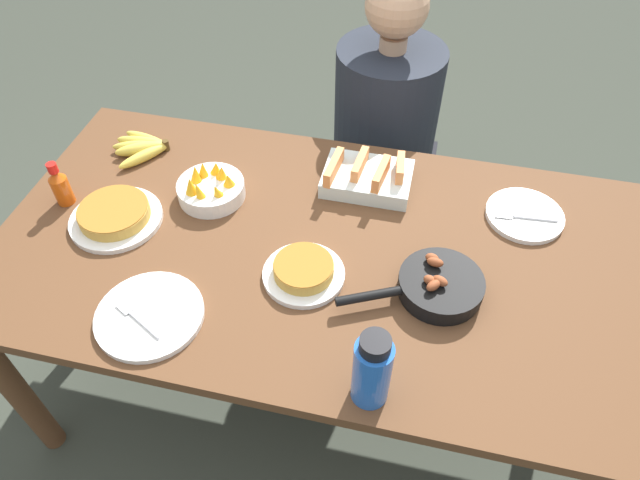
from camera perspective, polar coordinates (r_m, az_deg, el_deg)
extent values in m
plane|color=#383D33|center=(2.17, 0.00, -14.09)|extent=(14.00, 14.00, 0.00)
cube|color=brown|center=(1.57, 0.00, -1.18)|extent=(1.80, 0.95, 0.03)
cylinder|color=brown|center=(1.98, -28.21, -12.97)|extent=(0.07, 0.07, 0.71)
cylinder|color=brown|center=(2.36, -17.90, 3.60)|extent=(0.07, 0.07, 0.71)
cylinder|color=brown|center=(2.19, 24.61, -3.37)|extent=(0.07, 0.07, 0.71)
ellipsoid|color=gold|center=(1.97, -16.90, 9.61)|extent=(0.17, 0.07, 0.03)
ellipsoid|color=gold|center=(1.95, -17.30, 9.31)|extent=(0.18, 0.04, 0.04)
ellipsoid|color=gold|center=(1.94, -17.49, 8.95)|extent=(0.18, 0.08, 0.04)
ellipsoid|color=gold|center=(1.92, -17.38, 8.72)|extent=(0.17, 0.12, 0.04)
ellipsoid|color=gold|center=(1.90, -17.18, 8.05)|extent=(0.13, 0.16, 0.03)
cylinder|color=#4C3819|center=(1.92, -15.14, 9.13)|extent=(0.02, 0.02, 0.04)
cube|color=silver|center=(1.73, 4.75, 6.13)|extent=(0.26, 0.18, 0.05)
cube|color=#ED8E4C|center=(1.69, 1.39, 7.29)|extent=(0.04, 0.14, 0.05)
cube|color=#ED8E4C|center=(1.70, 4.00, 7.53)|extent=(0.03, 0.13, 0.05)
cube|color=#ED8E4C|center=(1.67, 6.12, 6.56)|extent=(0.04, 0.13, 0.05)
cube|color=#ED8E4C|center=(1.70, 8.01, 7.12)|extent=(0.03, 0.10, 0.05)
cylinder|color=black|center=(1.48, 11.83, -5.00)|extent=(0.21, 0.21, 0.01)
cylinder|color=black|center=(1.46, 11.99, -4.38)|extent=(0.21, 0.21, 0.04)
cylinder|color=black|center=(1.41, 4.88, -5.60)|extent=(0.16, 0.09, 0.02)
ellipsoid|color=brown|center=(1.47, 11.14, -1.78)|extent=(0.04, 0.03, 0.03)
ellipsoid|color=brown|center=(1.43, 10.90, -3.95)|extent=(0.04, 0.04, 0.03)
ellipsoid|color=brown|center=(1.46, 11.45, -2.19)|extent=(0.04, 0.03, 0.03)
ellipsoid|color=brown|center=(1.41, 11.28, -4.48)|extent=(0.05, 0.05, 0.03)
ellipsoid|color=brown|center=(1.43, 11.93, -4.02)|extent=(0.05, 0.04, 0.02)
cylinder|color=white|center=(1.72, -19.70, 2.00)|extent=(0.26, 0.26, 0.02)
cylinder|color=gold|center=(1.70, -19.90, 2.58)|extent=(0.20, 0.20, 0.03)
cylinder|color=#9F6624|center=(1.69, -20.06, 3.01)|extent=(0.19, 0.19, 0.00)
cylinder|color=white|center=(1.48, -1.64, -3.47)|extent=(0.21, 0.21, 0.02)
cylinder|color=gold|center=(1.46, -1.66, -2.88)|extent=(0.16, 0.16, 0.03)
cylinder|color=#9F6624|center=(1.45, -1.67, -2.45)|extent=(0.15, 0.15, 0.00)
cylinder|color=white|center=(1.47, -16.67, -7.23)|extent=(0.27, 0.27, 0.02)
cylinder|color=silver|center=(1.44, -17.20, -8.18)|extent=(0.10, 0.06, 0.01)
cube|color=silver|center=(1.48, -19.00, -6.44)|extent=(0.05, 0.04, 0.00)
cylinder|color=white|center=(1.73, 19.77, 2.35)|extent=(0.22, 0.22, 0.02)
cylinder|color=silver|center=(1.71, 20.71, 1.99)|extent=(0.12, 0.02, 0.01)
cube|color=silver|center=(1.69, 17.89, 2.35)|extent=(0.05, 0.03, 0.00)
cylinder|color=white|center=(1.71, -10.82, 4.94)|extent=(0.20, 0.20, 0.05)
cone|color=#F4A819|center=(1.67, -9.14, 5.87)|extent=(0.04, 0.05, 0.05)
cone|color=#F4A819|center=(1.69, -9.82, 6.64)|extent=(0.06, 0.06, 0.07)
cone|color=#F4A819|center=(1.72, -10.37, 7.06)|extent=(0.04, 0.04, 0.05)
cone|color=#F4A819|center=(1.71, -11.62, 6.88)|extent=(0.05, 0.05, 0.06)
cone|color=#F4A819|center=(1.70, -12.33, 6.44)|extent=(0.04, 0.05, 0.06)
cone|color=#F4A819|center=(1.66, -12.80, 5.24)|extent=(0.06, 0.06, 0.06)
cone|color=#F4A819|center=(1.65, -12.06, 4.84)|extent=(0.04, 0.04, 0.06)
cone|color=#F4A819|center=(1.64, -10.28, 4.80)|extent=(0.05, 0.05, 0.05)
cylinder|color=blue|center=(1.23, 5.18, -13.05)|extent=(0.08, 0.08, 0.18)
cylinder|color=black|center=(1.14, 5.54, -10.38)|extent=(0.06, 0.06, 0.03)
cylinder|color=#C64C0F|center=(1.81, -24.37, 4.55)|extent=(0.05, 0.05, 0.09)
cone|color=#C64C0F|center=(1.78, -24.93, 5.89)|extent=(0.05, 0.05, 0.03)
cylinder|color=red|center=(1.76, -25.21, 6.54)|extent=(0.03, 0.03, 0.03)
cube|color=black|center=(2.43, 5.69, 3.32)|extent=(0.41, 0.41, 0.45)
cylinder|color=#1E232D|center=(2.13, 6.64, 12.51)|extent=(0.38, 0.38, 0.50)
cylinder|color=tan|center=(1.99, 7.34, 18.97)|extent=(0.09, 0.09, 0.05)
sphere|color=tan|center=(1.94, 7.72, 22.27)|extent=(0.20, 0.20, 0.20)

